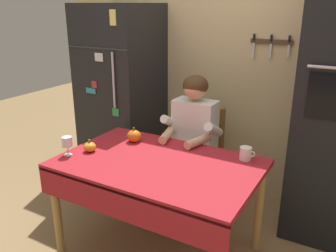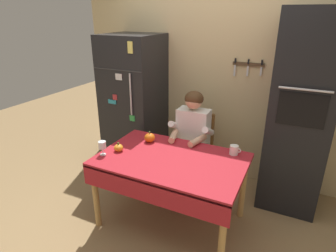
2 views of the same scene
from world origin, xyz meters
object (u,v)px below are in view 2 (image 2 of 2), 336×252
at_px(dining_table, 170,167).
at_px(pumpkin_medium, 150,138).
at_px(wall_oven, 300,115).
at_px(chair_behind_person, 196,147).
at_px(refrigerator, 134,105).
at_px(seated_person, 191,136).
at_px(wine_glass, 102,145).
at_px(pumpkin_large, 119,148).
at_px(coffee_mug, 234,150).

distance_m(dining_table, pumpkin_medium, 0.46).
distance_m(wall_oven, chair_behind_person, 1.21).
relative_size(refrigerator, seated_person, 1.45).
distance_m(dining_table, wine_glass, 0.69).
bearing_deg(wall_oven, pumpkin_large, -147.95).
height_order(dining_table, pumpkin_large, pumpkin_large).
distance_m(refrigerator, pumpkin_large, 1.05).
distance_m(seated_person, pumpkin_medium, 0.49).
xyz_separation_m(coffee_mug, wine_glass, (-1.15, -0.57, 0.05)).
distance_m(chair_behind_person, seated_person, 0.29).
bearing_deg(wine_glass, chair_behind_person, 58.76).
distance_m(wall_oven, wine_glass, 2.04).
height_order(pumpkin_large, pumpkin_medium, pumpkin_medium).
bearing_deg(refrigerator, coffee_mug, -19.47).
height_order(dining_table, pumpkin_medium, pumpkin_medium).
relative_size(seated_person, pumpkin_medium, 10.40).
height_order(wall_oven, coffee_mug, wall_oven).
distance_m(seated_person, wine_glass, 1.02).
bearing_deg(wine_glass, coffee_mug, 26.30).
bearing_deg(wall_oven, pumpkin_medium, -154.68).
distance_m(coffee_mug, wine_glass, 1.29).
bearing_deg(seated_person, pumpkin_medium, -133.99).
relative_size(refrigerator, dining_table, 1.29).
height_order(refrigerator, pumpkin_medium, refrigerator).
distance_m(wine_glass, pumpkin_large, 0.18).
relative_size(refrigerator, wall_oven, 0.86).
height_order(refrigerator, coffee_mug, refrigerator).
relative_size(wall_oven, dining_table, 1.50).
height_order(refrigerator, dining_table, refrigerator).
bearing_deg(chair_behind_person, dining_table, -88.01).
distance_m(pumpkin_large, pumpkin_medium, 0.37).
bearing_deg(refrigerator, wall_oven, 1.13).
xyz_separation_m(chair_behind_person, pumpkin_large, (-0.51, -0.86, 0.27)).
bearing_deg(dining_table, wall_oven, 41.31).
bearing_deg(chair_behind_person, pumpkin_medium, -122.12).
xyz_separation_m(refrigerator, coffee_mug, (1.47, -0.52, -0.11)).
bearing_deg(wall_oven, dining_table, -138.69).
height_order(wall_oven, dining_table, wall_oven).
bearing_deg(pumpkin_large, chair_behind_person, 59.37).
bearing_deg(wall_oven, seated_person, -163.51).
distance_m(chair_behind_person, coffee_mug, 0.75).
bearing_deg(chair_behind_person, seated_person, -90.00).
distance_m(wall_oven, coffee_mug, 0.81).
relative_size(dining_table, pumpkin_medium, 11.70).
height_order(refrigerator, seated_person, refrigerator).
bearing_deg(chair_behind_person, coffee_mug, -38.08).
bearing_deg(wall_oven, wine_glass, -146.13).
xyz_separation_m(wall_oven, seated_person, (-1.08, -0.32, -0.31)).
bearing_deg(refrigerator, wine_glass, -73.84).
bearing_deg(pumpkin_large, coffee_mug, 22.33).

